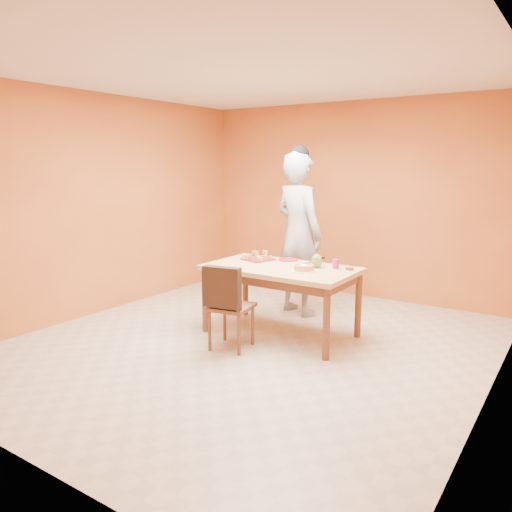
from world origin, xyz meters
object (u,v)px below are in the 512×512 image
Objects in this scene: egg_ornament at (317,261)px; magenta_glass at (336,264)px; sponge_cake at (304,268)px; dining_table at (281,275)px; red_dinner_plate at (288,260)px; dining_chair at (230,305)px; pastry_platter at (258,259)px; checker_tin at (349,269)px; person at (299,234)px.

egg_ornament is 1.53× the size of magenta_glass.
dining_table is at bearing 167.93° from sponge_cake.
red_dinner_plate reaches higher than dining_table.
red_dinner_plate is 0.66m from magenta_glass.
dining_table is at bearing 62.91° from dining_chair.
checker_tin is at bearing 3.81° from pastry_platter.
pastry_platter is (-0.41, 0.18, 0.10)m from dining_table.
sponge_cake reaches higher than red_dinner_plate.
person is at bearing 106.28° from dining_table.
person is at bearing 74.70° from pastry_platter.
checker_tin is (0.88, 0.90, 0.32)m from dining_chair.
pastry_platter is 3.36× the size of checker_tin.
dining_chair is 3.90× the size of red_dinner_plate.
checker_tin is at bearing 167.32° from person.
person reaches higher than magenta_glass.
magenta_glass is at bearing -9.95° from red_dinner_plate.
dining_chair is 0.85m from sponge_cake.
person is 22.45× the size of checker_tin.
dining_chair reaches higher than checker_tin.
person is 9.35× the size of sponge_cake.
dining_chair reaches higher than dining_table.
dining_chair is at bearing -134.38° from checker_tin.
red_dinner_plate is 0.51m from egg_ornament.
dining_table is 0.73m from checker_tin.
dining_chair is at bearing -75.71° from pastry_platter.
red_dinner_plate is (0.09, 1.00, 0.31)m from dining_chair.
red_dinner_plate is (0.12, -0.47, -0.23)m from person.
person is at bearing 81.65° from dining_chair.
pastry_platter is 1.40× the size of sponge_cake.
checker_tin is (0.92, -0.56, -0.22)m from person.
dining_chair is (-0.20, -0.65, -0.21)m from dining_table.
person is 6.69× the size of pastry_platter.
person is at bearing 128.65° from egg_ornament.
person is 0.53m from red_dinner_plate.
egg_ornament is (0.03, 0.22, 0.04)m from sponge_cake.
dining_chair reaches higher than sponge_cake.
red_dinner_plate is at bearing 154.22° from egg_ornament.
dining_chair is 9.05× the size of magenta_glass.
sponge_cake is at bearing -12.07° from dining_table.
pastry_platter is 0.77m from egg_ornament.
pastry_platter is at bearing -176.62° from magenta_glass.
dining_table is 16.48× the size of magenta_glass.
magenta_glass is (0.21, 0.30, 0.01)m from sponge_cake.
checker_tin reaches higher than red_dinner_plate.
person reaches higher than checker_tin.
checker_tin is at bearing 35.83° from dining_chair.
person reaches higher than dining_chair.
red_dinner_plate is 0.80m from checker_tin.
dining_chair is at bearing -94.97° from red_dinner_plate.
dining_chair is 1.05m from red_dinner_plate.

